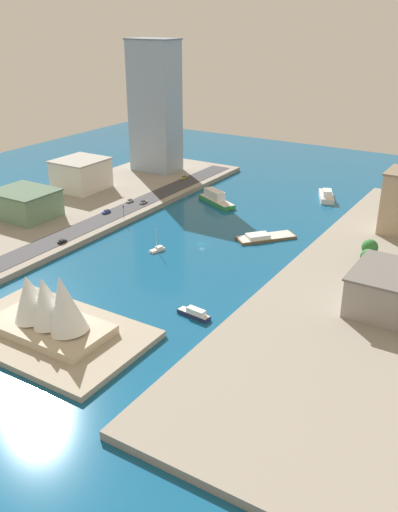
# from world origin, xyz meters

# --- Properties ---
(ground_plane) EXTENTS (440.00, 440.00, 0.00)m
(ground_plane) POSITION_xyz_m (0.00, 0.00, 0.00)
(ground_plane) COLOR #145684
(quay_west) EXTENTS (70.00, 240.00, 2.58)m
(quay_west) POSITION_xyz_m (-79.22, 0.00, 1.29)
(quay_west) COLOR gray
(quay_west) RESTS_ON ground_plane
(quay_east) EXTENTS (70.00, 240.00, 2.58)m
(quay_east) POSITION_xyz_m (79.22, 0.00, 1.29)
(quay_east) COLOR gray
(quay_east) RESTS_ON ground_plane
(peninsula_point) EXTENTS (62.94, 39.75, 2.00)m
(peninsula_point) POSITION_xyz_m (0.56, 92.36, 1.00)
(peninsula_point) COLOR #A89E89
(peninsula_point) RESTS_ON ground_plane
(road_strip) EXTENTS (13.00, 228.00, 0.15)m
(road_strip) POSITION_xyz_m (55.02, 0.00, 2.65)
(road_strip) COLOR #38383D
(road_strip) RESTS_ON quay_east
(patrol_launch_navy) EXTENTS (13.73, 4.44, 3.37)m
(patrol_launch_navy) POSITION_xyz_m (-31.96, 57.17, 1.34)
(patrol_launch_navy) COLOR #1E284C
(patrol_launch_navy) RESTS_ON ground_plane
(sailboat_small_white) EXTENTS (4.31, 8.09, 10.98)m
(sailboat_small_white) POSITION_xyz_m (12.27, 17.34, 0.86)
(sailboat_small_white) COLOR white
(sailboat_small_white) RESTS_ON ground_plane
(ferry_green_doubledeck) EXTENTS (27.28, 18.65, 7.15)m
(ferry_green_doubledeck) POSITION_xyz_m (23.77, -53.39, 2.74)
(ferry_green_doubledeck) COLOR #2D8C4C
(ferry_green_doubledeck) RESTS_ON ground_plane
(ferry_white_commuter) EXTENTS (15.04, 23.00, 6.33)m
(ferry_white_commuter) POSITION_xyz_m (-25.12, -92.39, 2.14)
(ferry_white_commuter) COLOR silver
(ferry_white_commuter) RESTS_ON ground_plane
(barge_flat_brown) EXTENTS (24.44, 26.65, 2.80)m
(barge_flat_brown) POSITION_xyz_m (-21.35, -20.09, 0.98)
(barge_flat_brown) COLOR brown
(barge_flat_brown) RESTS_ON ground_plane
(terminal_long_green) EXTENTS (29.83, 25.19, 13.53)m
(terminal_long_green) POSITION_xyz_m (89.90, 20.88, 9.37)
(terminal_long_green) COLOR slate
(terminal_long_green) RESTS_ON quay_east
(tower_tall_glass) EXTENTS (29.92, 19.23, 79.39)m
(tower_tall_glass) POSITION_xyz_m (86.92, -86.06, 42.30)
(tower_tall_glass) COLOR #8C9EB2
(tower_tall_glass) RESTS_ON quay_east
(hotel_broad_white) EXTENTS (25.55, 27.58, 17.34)m
(hotel_broad_white) POSITION_xyz_m (98.73, -28.85, 11.28)
(hotel_broad_white) COLOR silver
(hotel_broad_white) RESTS_ON quay_east
(taxi_yellow_cab) EXTENTS (2.16, 5.15, 1.53)m
(taxi_yellow_cab) POSITION_xyz_m (60.18, -77.17, 3.48)
(taxi_yellow_cab) COLOR black
(taxi_yellow_cab) RESTS_ON road_strip
(hatchback_blue) EXTENTS (1.96, 4.88, 1.51)m
(hatchback_blue) POSITION_xyz_m (59.18, -3.77, 3.48)
(hatchback_blue) COLOR black
(hatchback_blue) RESTS_ON road_strip
(suv_black) EXTENTS (1.90, 4.35, 1.52)m
(suv_black) POSITION_xyz_m (49.87, 36.96, 3.47)
(suv_black) COLOR black
(suv_black) RESTS_ON road_strip
(sedan_silver) EXTENTS (2.04, 4.80, 1.42)m
(sedan_silver) POSITION_xyz_m (52.58, -26.09, 3.44)
(sedan_silver) COLOR black
(sedan_silver) RESTS_ON road_strip
(van_white) EXTENTS (1.84, 4.37, 1.42)m
(van_white) POSITION_xyz_m (60.07, -23.86, 3.44)
(van_white) COLOR black
(van_white) RESTS_ON road_strip
(traffic_light_waterfront) EXTENTS (0.36, 0.36, 6.50)m
(traffic_light_waterfront) POSITION_xyz_m (46.98, -2.63, 6.92)
(traffic_light_waterfront) COLOR black
(traffic_light_waterfront) RESTS_ON quay_east
(opera_landmark) EXTENTS (39.23, 21.46, 22.09)m
(opera_landmark) POSITION_xyz_m (0.51, 92.36, 10.84)
(opera_landmark) COLOR #BCAD93
(opera_landmark) RESTS_ON peninsula_point
(park_tree_cluster) EXTENTS (8.14, 14.50, 9.82)m
(park_tree_cluster) POSITION_xyz_m (-71.82, -10.43, 8.72)
(park_tree_cluster) COLOR brown
(park_tree_cluster) RESTS_ON quay_west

